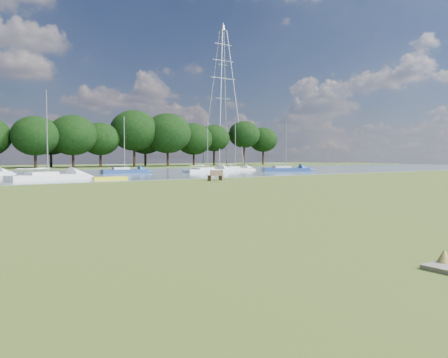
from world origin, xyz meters
TOP-DOWN VIEW (x-y plane):
  - ground at (0.00, 0.00)m, footprint 220.00×220.00m
  - river at (0.00, 42.00)m, footprint 220.00×40.00m
  - riverbank_bench at (12.82, 17.93)m, footprint 1.77×0.78m
  - kayak at (4.47, 24.19)m, footprint 3.34×1.18m
  - pylon at (49.59, 70.00)m, footprint 7.24×5.07m
  - sailboat_1 at (31.31, 40.08)m, footprint 6.10×2.51m
  - sailboat_6 at (12.12, 39.73)m, footprint 6.36×2.55m
  - sailboat_7 at (-0.63, 27.92)m, footprint 8.08×4.11m
  - sailboat_8 at (23.28, 35.93)m, footprint 7.38×2.28m
  - sailboat_9 at (35.27, 32.36)m, footprint 7.41×4.83m

SIDE VIEW (x-z plane):
  - ground at x=0.00m, z-range 0.00..0.00m
  - river at x=0.00m, z-range -0.05..0.05m
  - kayak at x=4.47m, z-range 0.05..0.38m
  - sailboat_8 at x=23.28m, z-range -3.83..4.77m
  - sailboat_1 at x=31.31m, z-range -3.47..4.42m
  - sailboat_7 at x=-0.63m, z-range -3.90..4.95m
  - riverbank_bench at x=12.82m, z-range 0.00..1.06m
  - sailboat_6 at x=12.12m, z-range -3.37..4.44m
  - sailboat_9 at x=35.27m, z-range -3.30..4.39m
  - pylon at x=49.59m, z-range 4.21..38.58m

